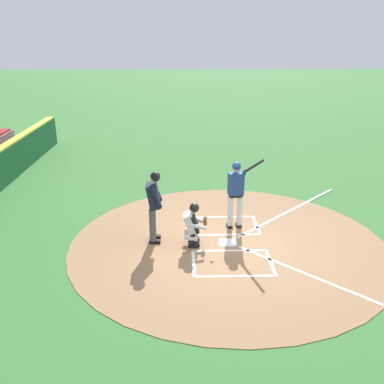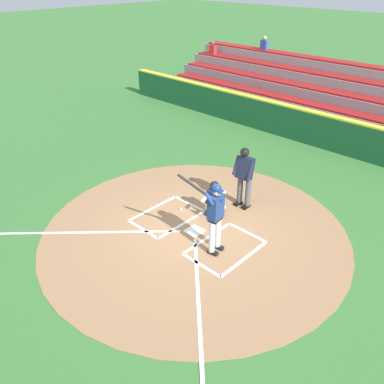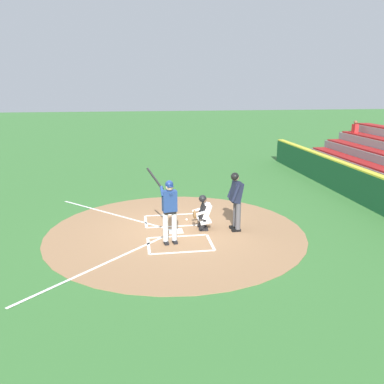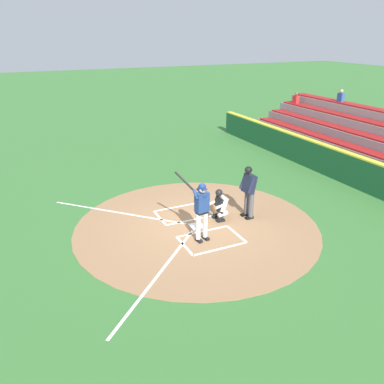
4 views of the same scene
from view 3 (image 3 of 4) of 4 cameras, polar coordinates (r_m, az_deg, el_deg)
The scene contains 7 objects.
ground_plane at distance 12.55m, azimuth -2.32°, elevation -5.67°, with size 120.00×120.00×0.00m, color #387033.
dirt_circle at distance 12.55m, azimuth -2.32°, elevation -5.65°, with size 8.00×8.00×0.01m, color #99704C.
home_plate_and_chalk at distance 12.49m, azimuth -6.36°, elevation -5.79°, with size 7.93×4.91×0.01m.
batter at distance 11.30m, azimuth -3.29°, elevation -2.15°, with size 0.88×0.82×2.13m.
catcher at distance 12.54m, azimuth 1.61°, elevation -2.83°, with size 0.59×0.61×1.13m.
plate_umpire at distance 12.40m, azimuth 6.32°, elevation -0.77°, with size 0.59×0.42×1.86m.
baseball at distance 13.51m, azimuth -0.78°, elevation -3.96°, with size 0.07×0.07×0.07m, color white.
Camera 3 is at (-11.67, 1.24, 4.44)m, focal length 37.28 mm.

